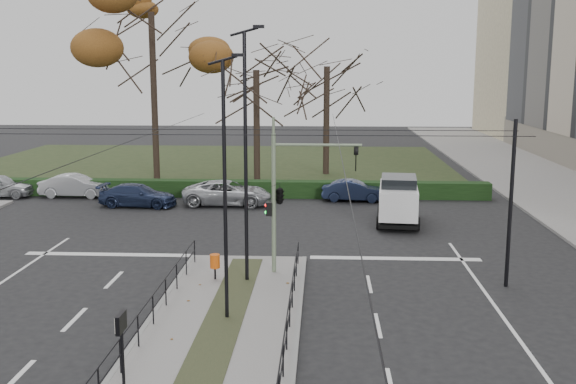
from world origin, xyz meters
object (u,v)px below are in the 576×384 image
parked_car_second (75,186)px  bare_tree_near (256,78)px  bare_tree_center (327,74)px  traffic_light (282,193)px  white_van (398,199)px  rust_tree (151,12)px  parked_car_fourth (228,193)px  streetlamp_median_near (225,188)px  parked_car_third (138,195)px  info_panel (121,333)px  streetlamp_median_far (246,155)px  litter_bin (215,262)px  parked_car_fifth (354,191)px

parked_car_second → bare_tree_near: bare_tree_near is taller
bare_tree_near → bare_tree_center: bearing=32.8°
bare_tree_center → traffic_light: bearing=-94.1°
white_van → rust_tree: (-15.45, 12.75, 10.19)m
parked_car_fourth → streetlamp_median_near: bearing=-171.4°
traffic_light → rust_tree: rust_tree is taller
parked_car_third → bare_tree_center: bearing=-37.3°
info_panel → bare_tree_near: bare_tree_near is taller
streetlamp_median_far → parked_car_fourth: streetlamp_median_far is taller
parked_car_second → rust_tree: 13.07m
info_panel → rust_tree: (-7.14, 32.06, 9.60)m
parked_car_third → bare_tree_near: (5.91, 8.90, 6.42)m
litter_bin → streetlamp_median_far: (1.19, -0.03, 3.92)m
rust_tree → bare_tree_near: bearing=-2.6°
parked_car_third → bare_tree_near: size_ratio=0.44×
parked_car_second → parked_car_fourth: parked_car_fourth is taller
bare_tree_near → parked_car_fifth: bearing=-46.2°
white_van → bare_tree_near: 16.05m
streetlamp_median_near → parked_car_fifth: (4.74, 19.55, -3.59)m
bare_tree_near → parked_car_fifth: 11.25m
streetlamp_median_near → rust_tree: size_ratio=0.54×
streetlamp_median_far → rust_tree: size_ratio=0.60×
parked_car_fifth → litter_bin: bearing=164.4°
streetlamp_median_far → bare_tree_center: bearing=83.5°
parked_car_fourth → parked_car_fifth: (7.27, 1.56, -0.09)m
rust_tree → streetlamp_median_near: bearing=-71.8°
info_panel → parked_car_fourth: info_panel is taller
info_panel → white_van: bearing=66.7°
white_van → bare_tree_center: bare_tree_center is taller
streetlamp_median_near → parked_car_second: streetlamp_median_near is taller
streetlamp_median_near → litter_bin: bearing=104.7°
traffic_light → streetlamp_median_far: streetlamp_median_far is taller
traffic_light → white_van: 10.60m
traffic_light → white_van: traffic_light is taller
parked_car_second → parked_car_fifth: bearing=-90.5°
parked_car_second → bare_tree_center: (15.26, 9.36, 6.61)m
litter_bin → info_panel: bearing=-93.8°
parked_car_fifth → rust_tree: bearing=67.0°
traffic_light → litter_bin: 3.52m
white_van → bare_tree_near: (-8.34, 12.42, 5.81)m
traffic_light → streetlamp_median_near: 5.12m
litter_bin → info_panel: 9.38m
bare_tree_near → info_panel: bearing=-89.9°
rust_tree → bare_tree_center: 12.87m
info_panel → white_van: size_ratio=0.47×
white_van → rust_tree: size_ratio=0.31×
traffic_light → white_van: size_ratio=1.12×
traffic_light → bare_tree_center: bare_tree_center is taller
litter_bin → rust_tree: bearing=108.8°
traffic_light → info_panel: traffic_light is taller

